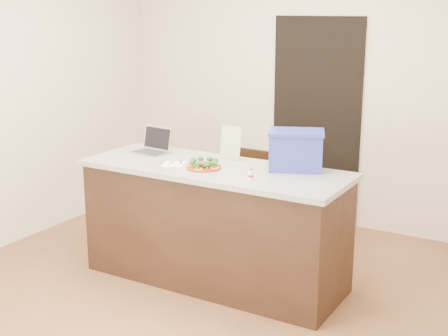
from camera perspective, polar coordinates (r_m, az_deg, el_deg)
The scene contains 16 objects.
ground at distance 4.80m, azimuth -2.42°, elevation -11.22°, with size 4.00×4.00×0.00m, color brown.
room_shell at distance 4.35m, azimuth -2.65°, elevation 8.38°, with size 4.00×4.00×4.00m.
doorway at distance 6.13m, azimuth 8.40°, elevation 4.22°, with size 0.90×0.02×2.00m, color black.
island at distance 4.82m, azimuth -0.85°, elevation -5.15°, with size 2.06×0.76×0.92m.
plate at distance 4.63m, azimuth -1.86°, elevation 0.09°, with size 0.26×0.26×0.02m.
meatballs at distance 4.62m, azimuth -1.88°, elevation 0.38°, with size 0.11×0.10×0.04m.
broccoli at distance 4.62m, azimuth -1.86°, elevation 0.58°, with size 0.22×0.22×0.04m.
pepper_rings at distance 4.63m, azimuth -1.86°, elevation 0.20°, with size 0.25×0.25×0.01m.
napkin at distance 4.76m, azimuth -4.60°, elevation 0.36°, with size 0.16×0.16×0.01m, color white.
fork at distance 4.77m, azimuth -4.77°, elevation 0.48°, with size 0.03×0.13×0.00m.
knife at distance 4.72m, azimuth -4.43°, elevation 0.36°, with size 0.08×0.18×0.01m.
yogurt_bottle at distance 4.34m, azimuth 2.47°, elevation -0.63°, with size 0.04×0.04×0.08m.
laptop at distance 5.15m, azimuth -6.45°, elevation 2.04°, with size 0.32×0.27×0.21m.
leaflet at distance 4.87m, azimuth 0.61°, elevation 2.31°, with size 0.19×0.00×0.27m, color silver.
blue_box at distance 4.60m, azimuth 6.59°, elevation 1.65°, with size 0.48×0.42×0.29m.
chair at distance 5.56m, azimuth 2.61°, elevation -2.20°, with size 0.38×0.39×0.85m.
Camera 1 is at (2.36, -3.62, 2.09)m, focal length 50.00 mm.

